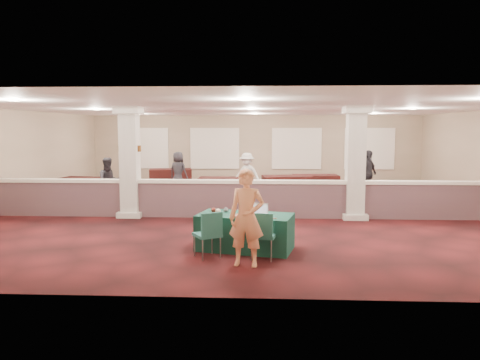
{
  "coord_description": "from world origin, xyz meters",
  "views": [
    {
      "loc": [
        0.38,
        -14.9,
        2.59
      ],
      "look_at": [
        -0.26,
        -2.0,
        1.15
      ],
      "focal_mm": 35.0,
      "sensor_mm": 36.0,
      "label": 1
    }
  ],
  "objects_px": {
    "far_table_back_center": "(287,185)",
    "conf_chair_main": "(263,232)",
    "attendee_c": "(367,174)",
    "attendee_d": "(178,171)",
    "far_table_front_left": "(84,187)",
    "conf_chair_side": "(209,231)",
    "attendee_b": "(247,174)",
    "far_table_front_center": "(222,187)",
    "far_table_back_left": "(171,177)",
    "far_table_back_right": "(316,184)",
    "near_table": "(245,232)",
    "far_table_front_right": "(453,198)",
    "attendee_a": "(109,182)",
    "woman": "(247,218)"
  },
  "relations": [
    {
      "from": "attendee_a",
      "to": "far_table_back_left",
      "type": "bearing_deg",
      "value": 49.91
    },
    {
      "from": "near_table",
      "to": "far_table_back_center",
      "type": "relative_size",
      "value": 1.07
    },
    {
      "from": "woman",
      "to": "attendee_d",
      "type": "bearing_deg",
      "value": 115.08
    },
    {
      "from": "far_table_front_right",
      "to": "far_table_back_left",
      "type": "height_order",
      "value": "far_table_back_left"
    },
    {
      "from": "conf_chair_main",
      "to": "far_table_front_center",
      "type": "xyz_separation_m",
      "value": [
        -1.58,
        8.73,
        -0.21
      ]
    },
    {
      "from": "far_table_front_right",
      "to": "attendee_b",
      "type": "relative_size",
      "value": 1.06
    },
    {
      "from": "attendee_d",
      "to": "near_table",
      "type": "bearing_deg",
      "value": 129.74
    },
    {
      "from": "attendee_c",
      "to": "attendee_d",
      "type": "distance_m",
      "value": 7.56
    },
    {
      "from": "far_table_back_right",
      "to": "attendee_d",
      "type": "relative_size",
      "value": 1.09
    },
    {
      "from": "far_table_back_left",
      "to": "attendee_c",
      "type": "relative_size",
      "value": 1.05
    },
    {
      "from": "far_table_back_center",
      "to": "attendee_a",
      "type": "bearing_deg",
      "value": -153.46
    },
    {
      "from": "far_table_front_left",
      "to": "conf_chair_side",
      "type": "bearing_deg",
      "value": -55.49
    },
    {
      "from": "far_table_front_center",
      "to": "far_table_front_right",
      "type": "bearing_deg",
      "value": -18.28
    },
    {
      "from": "far_table_back_center",
      "to": "attendee_d",
      "type": "bearing_deg",
      "value": 167.33
    },
    {
      "from": "near_table",
      "to": "attendee_d",
      "type": "distance_m",
      "value": 9.82
    },
    {
      "from": "attendee_b",
      "to": "conf_chair_main",
      "type": "bearing_deg",
      "value": -64.82
    },
    {
      "from": "conf_chair_side",
      "to": "woman",
      "type": "distance_m",
      "value": 0.95
    },
    {
      "from": "near_table",
      "to": "attendee_c",
      "type": "height_order",
      "value": "attendee_c"
    },
    {
      "from": "far_table_front_right",
      "to": "attendee_b",
      "type": "distance_m",
      "value": 7.28
    },
    {
      "from": "far_table_front_center",
      "to": "attendee_b",
      "type": "height_order",
      "value": "attendee_b"
    },
    {
      "from": "near_table",
      "to": "far_table_back_left",
      "type": "bearing_deg",
      "value": 121.99
    },
    {
      "from": "far_table_back_center",
      "to": "attendee_a",
      "type": "distance_m",
      "value": 6.73
    },
    {
      "from": "far_table_front_center",
      "to": "far_table_back_left",
      "type": "height_order",
      "value": "far_table_back_left"
    },
    {
      "from": "woman",
      "to": "far_table_front_left",
      "type": "height_order",
      "value": "woman"
    },
    {
      "from": "far_table_back_center",
      "to": "conf_chair_main",
      "type": "bearing_deg",
      "value": -95.82
    },
    {
      "from": "far_table_front_center",
      "to": "attendee_a",
      "type": "bearing_deg",
      "value": -142.92
    },
    {
      "from": "conf_chair_main",
      "to": "far_table_back_left",
      "type": "xyz_separation_m",
      "value": [
        -4.18,
        11.8,
        -0.19
      ]
    },
    {
      "from": "conf_chair_side",
      "to": "far_table_front_center",
      "type": "relative_size",
      "value": 0.54
    },
    {
      "from": "far_table_front_left",
      "to": "far_table_front_right",
      "type": "xyz_separation_m",
      "value": [
        13.0,
        -2.33,
        0.0
      ]
    },
    {
      "from": "attendee_b",
      "to": "woman",
      "type": "bearing_deg",
      "value": -66.83
    },
    {
      "from": "far_table_front_right",
      "to": "attendee_b",
      "type": "height_order",
      "value": "attendee_b"
    },
    {
      "from": "far_table_back_left",
      "to": "attendee_c",
      "type": "distance_m",
      "value": 8.72
    },
    {
      "from": "attendee_a",
      "to": "attendee_c",
      "type": "relative_size",
      "value": 0.92
    },
    {
      "from": "near_table",
      "to": "attendee_a",
      "type": "relative_size",
      "value": 1.22
    },
    {
      "from": "near_table",
      "to": "conf_chair_main",
      "type": "bearing_deg",
      "value": -51.47
    },
    {
      "from": "conf_chair_main",
      "to": "far_table_front_left",
      "type": "distance_m",
      "value": 10.94
    },
    {
      "from": "conf_chair_main",
      "to": "far_table_back_right",
      "type": "height_order",
      "value": "conf_chair_main"
    },
    {
      "from": "far_table_front_right",
      "to": "attendee_c",
      "type": "height_order",
      "value": "attendee_c"
    },
    {
      "from": "far_table_front_left",
      "to": "attendee_b",
      "type": "height_order",
      "value": "attendee_b"
    },
    {
      "from": "near_table",
      "to": "woman",
      "type": "xyz_separation_m",
      "value": [
        0.07,
        -1.18,
        0.54
      ]
    },
    {
      "from": "conf_chair_main",
      "to": "far_table_back_left",
      "type": "height_order",
      "value": "conf_chair_main"
    },
    {
      "from": "conf_chair_side",
      "to": "far_table_back_left",
      "type": "bearing_deg",
      "value": 73.11
    },
    {
      "from": "conf_chair_side",
      "to": "attendee_b",
      "type": "relative_size",
      "value": 0.57
    },
    {
      "from": "conf_chair_side",
      "to": "far_table_front_left",
      "type": "relative_size",
      "value": 0.54
    },
    {
      "from": "conf_chair_side",
      "to": "far_table_back_right",
      "type": "height_order",
      "value": "conf_chair_side"
    },
    {
      "from": "near_table",
      "to": "attendee_b",
      "type": "bearing_deg",
      "value": 104.66
    },
    {
      "from": "far_table_back_right",
      "to": "attendee_b",
      "type": "bearing_deg",
      "value": -161.28
    },
    {
      "from": "conf_chair_main",
      "to": "far_table_back_right",
      "type": "bearing_deg",
      "value": 89.5
    },
    {
      "from": "far_table_front_right",
      "to": "far_table_back_right",
      "type": "xyz_separation_m",
      "value": [
        -4.0,
        3.63,
        0.01
      ]
    },
    {
      "from": "attendee_a",
      "to": "attendee_d",
      "type": "bearing_deg",
      "value": 37.35
    }
  ]
}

